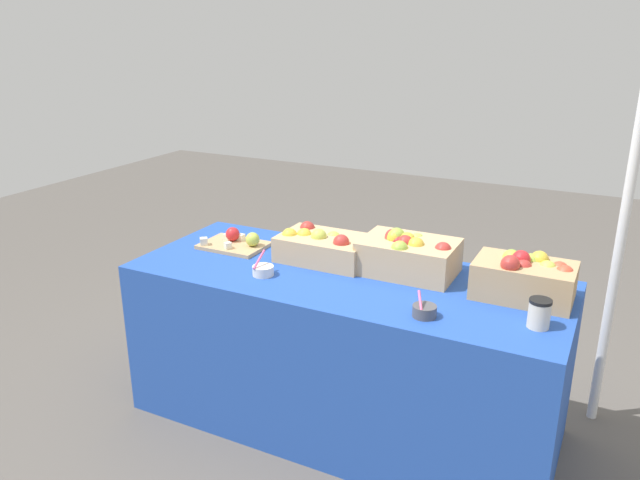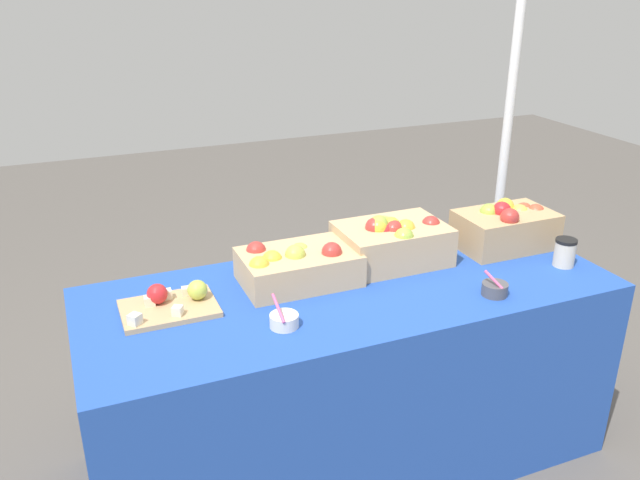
# 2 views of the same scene
# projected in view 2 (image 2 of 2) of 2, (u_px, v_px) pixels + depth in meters

# --- Properties ---
(ground_plane) EXTENTS (10.00, 10.00, 0.00)m
(ground_plane) POSITION_uv_depth(u_px,v_px,m) (348.00, 452.00, 2.62)
(ground_plane) COLOR #56514C
(table) EXTENTS (1.90, 0.76, 0.74)m
(table) POSITION_uv_depth(u_px,v_px,m) (349.00, 374.00, 2.47)
(table) COLOR #234CAD
(table) RESTS_ON ground_plane
(apple_crate_left) EXTENTS (0.38, 0.24, 0.20)m
(apple_crate_left) POSITION_uv_depth(u_px,v_px,m) (506.00, 226.00, 2.64)
(apple_crate_left) COLOR tan
(apple_crate_left) RESTS_ON table
(apple_crate_middle) EXTENTS (0.41, 0.28, 0.20)m
(apple_crate_middle) POSITION_uv_depth(u_px,v_px,m) (392.00, 241.00, 2.50)
(apple_crate_middle) COLOR tan
(apple_crate_middle) RESTS_ON table
(apple_crate_right) EXTENTS (0.41, 0.27, 0.16)m
(apple_crate_right) POSITION_uv_depth(u_px,v_px,m) (297.00, 265.00, 2.34)
(apple_crate_right) COLOR tan
(apple_crate_right) RESTS_ON table
(cutting_board_front) EXTENTS (0.31, 0.22, 0.09)m
(cutting_board_front) POSITION_uv_depth(u_px,v_px,m) (171.00, 303.00, 2.17)
(cutting_board_front) COLOR tan
(cutting_board_front) RESTS_ON table
(sample_bowl_near) EXTENTS (0.09, 0.10, 0.10)m
(sample_bowl_near) POSITION_uv_depth(u_px,v_px,m) (284.00, 320.00, 2.07)
(sample_bowl_near) COLOR silver
(sample_bowl_near) RESTS_ON table
(sample_bowl_mid) EXTENTS (0.09, 0.09, 0.09)m
(sample_bowl_mid) POSITION_uv_depth(u_px,v_px,m) (495.00, 289.00, 2.27)
(sample_bowl_mid) COLOR #4C4C51
(sample_bowl_mid) RESTS_ON table
(coffee_cup) EXTENTS (0.08, 0.08, 0.11)m
(coffee_cup) POSITION_uv_depth(u_px,v_px,m) (565.00, 252.00, 2.48)
(coffee_cup) COLOR beige
(coffee_cup) RESTS_ON table
(tent_pole) EXTENTS (0.04, 0.04, 2.27)m
(tent_pole) POSITION_uv_depth(u_px,v_px,m) (508.00, 122.00, 3.02)
(tent_pole) COLOR white
(tent_pole) RESTS_ON ground_plane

